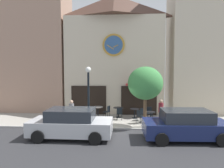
{
  "coord_description": "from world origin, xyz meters",
  "views": [
    {
      "loc": [
        0.92,
        -11.98,
        3.64
      ],
      "look_at": [
        0.03,
        2.03,
        2.6
      ],
      "focal_mm": 32.41,
      "sensor_mm": 36.0,
      "label": 1
    }
  ],
  "objects_px": {
    "parked_car_silver": "(71,124)",
    "pedestrian_maroon": "(161,112)",
    "cafe_table_center": "(151,115)",
    "cafe_chair_curbside": "(119,113)",
    "cafe_table_center_right": "(98,110)",
    "cafe_chair_mid_row": "(60,111)",
    "cafe_table_rightmost": "(118,110)",
    "cafe_table_near_curb": "(67,114)",
    "cafe_chair_facing_street": "(149,112)",
    "cafe_chair_near_tree": "(141,113)",
    "cafe_chair_by_entrance": "(108,111)",
    "parked_car_navy": "(186,125)",
    "cafe_chair_right_end": "(77,114)",
    "pedestrian_grey": "(72,113)",
    "cafe_chair_facing_wall": "(140,116)",
    "street_lamp": "(88,96)",
    "street_tree": "(145,83)",
    "cafe_table_near_door": "(135,112)"
  },
  "relations": [
    {
      "from": "cafe_chair_mid_row",
      "to": "cafe_chair_right_end",
      "type": "xyz_separation_m",
      "value": [
        1.47,
        -0.65,
        0.0
      ]
    },
    {
      "from": "pedestrian_maroon",
      "to": "parked_car_silver",
      "type": "height_order",
      "value": "pedestrian_maroon"
    },
    {
      "from": "cafe_chair_by_entrance",
      "to": "cafe_chair_near_tree",
      "type": "relative_size",
      "value": 1.0
    },
    {
      "from": "cafe_chair_facing_street",
      "to": "parked_car_silver",
      "type": "relative_size",
      "value": 0.21
    },
    {
      "from": "cafe_table_near_curb",
      "to": "cafe_table_center",
      "type": "bearing_deg",
      "value": -1.43
    },
    {
      "from": "cafe_chair_facing_wall",
      "to": "pedestrian_grey",
      "type": "distance_m",
      "value": 4.49
    },
    {
      "from": "cafe_chair_facing_street",
      "to": "pedestrian_maroon",
      "type": "xyz_separation_m",
      "value": [
        0.56,
        -1.45,
        0.33
      ]
    },
    {
      "from": "cafe_chair_near_tree",
      "to": "pedestrian_grey",
      "type": "relative_size",
      "value": 0.54
    },
    {
      "from": "cafe_table_center",
      "to": "parked_car_silver",
      "type": "distance_m",
      "value": 5.74
    },
    {
      "from": "street_tree",
      "to": "parked_car_navy",
      "type": "height_order",
      "value": "street_tree"
    },
    {
      "from": "cafe_table_center_right",
      "to": "pedestrian_maroon",
      "type": "bearing_deg",
      "value": -24.45
    },
    {
      "from": "cafe_chair_facing_wall",
      "to": "pedestrian_grey",
      "type": "xyz_separation_m",
      "value": [
        -4.4,
        -0.86,
        0.33
      ]
    },
    {
      "from": "parked_car_silver",
      "to": "pedestrian_maroon",
      "type": "bearing_deg",
      "value": 28.37
    },
    {
      "from": "cafe_chair_near_tree",
      "to": "parked_car_silver",
      "type": "xyz_separation_m",
      "value": [
        -4.0,
        -3.81,
        0.23
      ]
    },
    {
      "from": "cafe_chair_near_tree",
      "to": "cafe_chair_facing_street",
      "type": "bearing_deg",
      "value": 34.69
    },
    {
      "from": "cafe_chair_right_end",
      "to": "pedestrian_grey",
      "type": "distance_m",
      "value": 1.26
    },
    {
      "from": "pedestrian_grey",
      "to": "pedestrian_maroon",
      "type": "bearing_deg",
      "value": 5.87
    },
    {
      "from": "cafe_chair_near_tree",
      "to": "cafe_chair_right_end",
      "type": "height_order",
      "value": "same"
    },
    {
      "from": "street_tree",
      "to": "cafe_chair_mid_row",
      "type": "bearing_deg",
      "value": 163.36
    },
    {
      "from": "cafe_table_center",
      "to": "cafe_chair_mid_row",
      "type": "relative_size",
      "value": 0.81
    },
    {
      "from": "cafe_chair_by_entrance",
      "to": "cafe_chair_near_tree",
      "type": "bearing_deg",
      "value": -15.92
    },
    {
      "from": "street_tree",
      "to": "cafe_chair_curbside",
      "type": "bearing_deg",
      "value": 135.21
    },
    {
      "from": "street_tree",
      "to": "parked_car_silver",
      "type": "bearing_deg",
      "value": -151.17
    },
    {
      "from": "cafe_table_center",
      "to": "cafe_chair_curbside",
      "type": "relative_size",
      "value": 0.81
    },
    {
      "from": "street_lamp",
      "to": "cafe_table_center_right",
      "type": "distance_m",
      "value": 2.76
    },
    {
      "from": "pedestrian_maroon",
      "to": "pedestrian_grey",
      "type": "bearing_deg",
      "value": -174.13
    },
    {
      "from": "parked_car_navy",
      "to": "pedestrian_grey",
      "type": "bearing_deg",
      "value": 161.84
    },
    {
      "from": "cafe_table_rightmost",
      "to": "cafe_chair_mid_row",
      "type": "xyz_separation_m",
      "value": [
        -4.32,
        -0.63,
        -0.03
      ]
    },
    {
      "from": "cafe_chair_by_entrance",
      "to": "parked_car_navy",
      "type": "xyz_separation_m",
      "value": [
        4.43,
        -4.46,
        0.23
      ]
    },
    {
      "from": "cafe_chair_curbside",
      "to": "cafe_chair_right_end",
      "type": "bearing_deg",
      "value": -171.01
    },
    {
      "from": "cafe_chair_facing_street",
      "to": "cafe_chair_facing_wall",
      "type": "relative_size",
      "value": 1.0
    },
    {
      "from": "cafe_table_center_right",
      "to": "cafe_chair_mid_row",
      "type": "distance_m",
      "value": 2.85
    },
    {
      "from": "pedestrian_maroon",
      "to": "cafe_chair_mid_row",
      "type": "bearing_deg",
      "value": 169.9
    },
    {
      "from": "cafe_chair_near_tree",
      "to": "parked_car_navy",
      "type": "xyz_separation_m",
      "value": [
        1.97,
        -3.75,
        0.23
      ]
    },
    {
      "from": "cafe_chair_right_end",
      "to": "street_lamp",
      "type": "bearing_deg",
      "value": -45.03
    },
    {
      "from": "cafe_table_rightmost",
      "to": "parked_car_navy",
      "type": "xyz_separation_m",
      "value": [
        3.62,
        -4.64,
        0.21
      ]
    },
    {
      "from": "cafe_table_center_right",
      "to": "parked_car_silver",
      "type": "xyz_separation_m",
      "value": [
        -0.78,
        -4.79,
        0.2
      ]
    },
    {
      "from": "cafe_table_near_curb",
      "to": "cafe_table_near_door",
      "type": "bearing_deg",
      "value": 10.61
    },
    {
      "from": "cafe_chair_facing_street",
      "to": "parked_car_navy",
      "type": "bearing_deg",
      "value": -72.02
    },
    {
      "from": "cafe_table_rightmost",
      "to": "cafe_table_near_curb",
      "type": "bearing_deg",
      "value": -162.78
    },
    {
      "from": "cafe_chair_facing_street",
      "to": "cafe_chair_near_tree",
      "type": "xyz_separation_m",
      "value": [
        -0.62,
        -0.43,
        0.0
      ]
    },
    {
      "from": "cafe_table_center",
      "to": "cafe_chair_facing_wall",
      "type": "height_order",
      "value": "cafe_chair_facing_wall"
    },
    {
      "from": "cafe_chair_right_end",
      "to": "parked_car_silver",
      "type": "height_order",
      "value": "parked_car_silver"
    },
    {
      "from": "cafe_table_center",
      "to": "cafe_chair_curbside",
      "type": "bearing_deg",
      "value": 167.84
    },
    {
      "from": "cafe_chair_mid_row",
      "to": "pedestrian_grey",
      "type": "distance_m",
      "value": 2.36
    },
    {
      "from": "cafe_chair_by_entrance",
      "to": "cafe_table_rightmost",
      "type": "bearing_deg",
      "value": 12.71
    },
    {
      "from": "cafe_chair_by_entrance",
      "to": "parked_car_silver",
      "type": "bearing_deg",
      "value": -108.85
    },
    {
      "from": "cafe_table_center",
      "to": "cafe_chair_mid_row",
      "type": "bearing_deg",
      "value": 174.42
    },
    {
      "from": "cafe_chair_facing_wall",
      "to": "cafe_chair_mid_row",
      "type": "bearing_deg",
      "value": 170.16
    },
    {
      "from": "cafe_table_near_door",
      "to": "cafe_chair_facing_wall",
      "type": "relative_size",
      "value": 0.81
    }
  ]
}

